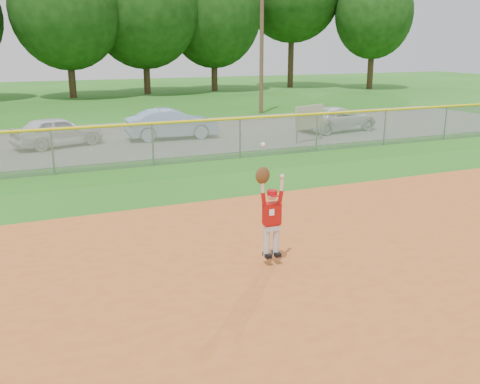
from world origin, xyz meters
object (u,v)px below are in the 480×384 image
at_px(car_white_b, 338,119).
at_px(ballplayer, 270,212).
at_px(sponsor_sign, 309,118).
at_px(car_blue, 172,124).
at_px(car_white_a, 58,132).

bearing_deg(car_white_b, ballplayer, 133.68).
xyz_separation_m(sponsor_sign, ballplayer, (-7.66, -11.45, 0.02)).
bearing_deg(car_blue, ballplayer, 173.52).
bearing_deg(car_white_a, ballplayer, 171.59).
xyz_separation_m(car_white_a, sponsor_sign, (10.15, -3.20, 0.41)).
bearing_deg(car_white_b, sponsor_sign, 118.11).
relative_size(car_white_a, car_blue, 0.90).
distance_m(car_white_b, sponsor_sign, 3.66).
bearing_deg(car_white_b, car_white_a, 77.00).
distance_m(car_blue, sponsor_sign, 6.14).
height_order(car_white_b, ballplayer, ballplayer).
bearing_deg(ballplayer, car_white_b, 52.14).
height_order(car_blue, car_white_b, car_blue).
bearing_deg(ballplayer, sponsor_sign, 56.20).
relative_size(car_white_a, sponsor_sign, 2.13).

